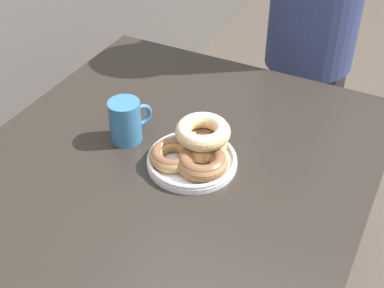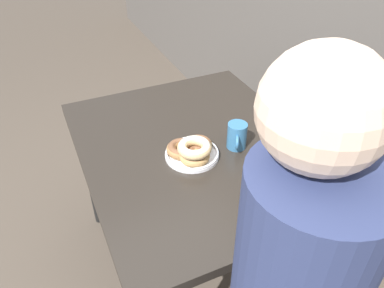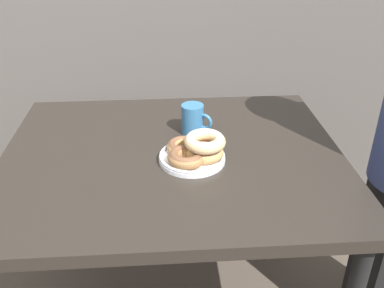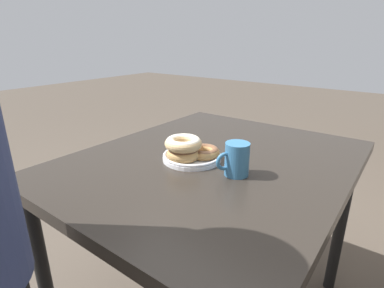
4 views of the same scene
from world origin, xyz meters
name	(u,v)px [view 2 (image 2 of 4)]	position (x,y,z in m)	size (l,w,h in m)	color
ground_plane	(144,281)	(0.00, 0.00, 0.00)	(14.00, 14.00, 0.00)	#4C4238
dining_table	(197,160)	(0.00, 0.29, 0.69)	(1.11, 0.91, 0.77)	#28231E
donut_plate	(192,150)	(0.07, 0.23, 0.80)	(0.23, 0.23, 0.09)	white
coffee_mug	(237,136)	(0.08, 0.42, 0.82)	(0.11, 0.08, 0.11)	teal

